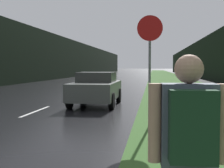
% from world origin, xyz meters
% --- Properties ---
extents(grass_verge, '(6.00, 240.00, 0.02)m').
position_xyz_m(grass_verge, '(6.97, 40.00, 0.01)').
color(grass_verge, '#386028').
rests_on(grass_verge, ground_plane).
extents(lane_stripe_c, '(0.12, 3.00, 0.01)m').
position_xyz_m(lane_stripe_c, '(0.00, 12.39, 0.00)').
color(lane_stripe_c, silver).
rests_on(lane_stripe_c, ground_plane).
extents(lane_stripe_d, '(0.12, 3.00, 0.01)m').
position_xyz_m(lane_stripe_d, '(0.00, 19.39, 0.00)').
color(lane_stripe_d, silver).
rests_on(lane_stripe_d, ground_plane).
extents(lane_stripe_e, '(0.12, 3.00, 0.01)m').
position_xyz_m(lane_stripe_e, '(0.00, 26.39, 0.00)').
color(lane_stripe_e, silver).
rests_on(lane_stripe_e, ground_plane).
extents(treeline_far_side, '(2.00, 140.00, 6.32)m').
position_xyz_m(treeline_far_side, '(-9.97, 50.00, 3.16)').
color(treeline_far_side, black).
rests_on(treeline_far_side, ground_plane).
extents(treeline_near_side, '(2.00, 140.00, 6.10)m').
position_xyz_m(treeline_near_side, '(12.97, 50.00, 3.05)').
color(treeline_near_side, black).
rests_on(treeline_near_side, ground_plane).
extents(stop_sign, '(0.73, 0.07, 3.20)m').
position_xyz_m(stop_sign, '(4.45, 9.71, 1.98)').
color(stop_sign, slate).
rests_on(stop_sign, ground_plane).
extents(hitchhiker_with_backpack, '(0.64, 0.44, 1.84)m').
position_xyz_m(hitchhiker_with_backpack, '(4.83, 3.25, 1.06)').
color(hitchhiker_with_backpack, '#1E2847').
rests_on(hitchhiker_with_backpack, ground_plane).
extents(car_passing_near, '(1.98, 4.21, 1.50)m').
position_xyz_m(car_passing_near, '(1.99, 14.70, 0.77)').
color(car_passing_near, '#4C514C').
rests_on(car_passing_near, ground_plane).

